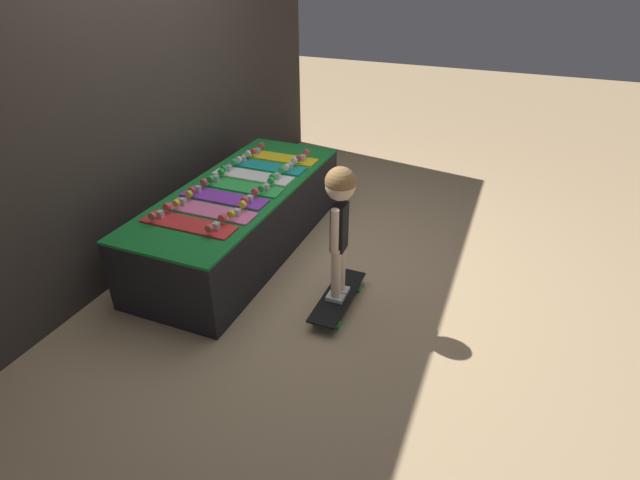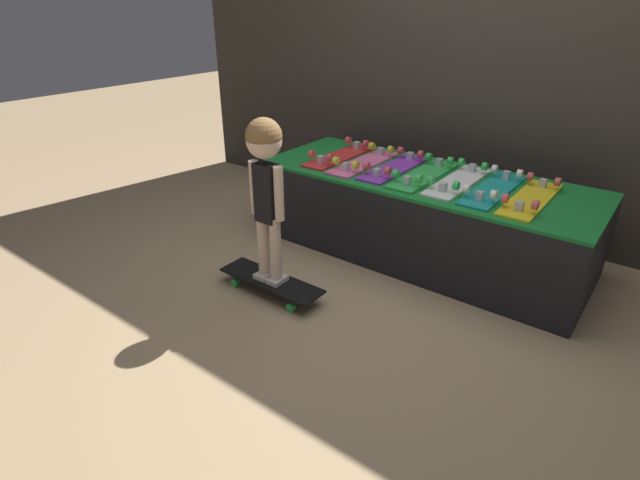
{
  "view_description": "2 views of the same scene",
  "coord_description": "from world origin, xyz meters",
  "views": [
    {
      "loc": [
        -3.1,
        -1.36,
        2.19
      ],
      "look_at": [
        -0.14,
        -0.16,
        0.31
      ],
      "focal_mm": 28.0,
      "sensor_mm": 36.0,
      "label": 1
    },
    {
      "loc": [
        1.32,
        -2.28,
        1.61
      ],
      "look_at": [
        -0.29,
        -0.15,
        0.29
      ],
      "focal_mm": 28.0,
      "sensor_mm": 36.0,
      "label": 2
    }
  ],
  "objects": [
    {
      "name": "ground_plane",
      "position": [
        0.0,
        0.0,
        0.0
      ],
      "size": [
        16.0,
        16.0,
        0.0
      ],
      "primitive_type": "plane",
      "color": "tan"
    },
    {
      "name": "back_wall",
      "position": [
        0.0,
        1.28,
        1.37
      ],
      "size": [
        5.21,
        0.1,
        2.73
      ],
      "color": "#332D28",
      "rests_on": "ground_plane"
    },
    {
      "name": "display_rack",
      "position": [
        0.0,
        0.59,
        0.28
      ],
      "size": [
        2.18,
        0.84,
        0.55
      ],
      "color": "black",
      "rests_on": "ground_plane"
    },
    {
      "name": "skateboard_red_on_rack",
      "position": [
        -0.68,
        0.6,
        0.57
      ],
      "size": [
        0.19,
        0.68,
        0.09
      ],
      "color": "red",
      "rests_on": "display_rack"
    },
    {
      "name": "skateboard_pink_on_rack",
      "position": [
        -0.45,
        0.57,
        0.57
      ],
      "size": [
        0.19,
        0.68,
        0.09
      ],
      "color": "pink",
      "rests_on": "display_rack"
    },
    {
      "name": "skateboard_purple_on_rack",
      "position": [
        -0.23,
        0.59,
        0.57
      ],
      "size": [
        0.19,
        0.68,
        0.09
      ],
      "color": "purple",
      "rests_on": "display_rack"
    },
    {
      "name": "skateboard_green_on_rack",
      "position": [
        -0.0,
        0.57,
        0.57
      ],
      "size": [
        0.19,
        0.68,
        0.09
      ],
      "color": "green",
      "rests_on": "display_rack"
    },
    {
      "name": "skateboard_white_on_rack",
      "position": [
        0.23,
        0.59,
        0.57
      ],
      "size": [
        0.19,
        0.68,
        0.09
      ],
      "color": "white",
      "rests_on": "display_rack"
    },
    {
      "name": "skateboard_teal_on_rack",
      "position": [
        0.45,
        0.58,
        0.57
      ],
      "size": [
        0.19,
        0.68,
        0.09
      ],
      "color": "teal",
      "rests_on": "display_rack"
    },
    {
      "name": "skateboard_yellow_on_rack",
      "position": [
        0.68,
        0.57,
        0.57
      ],
      "size": [
        0.19,
        0.68,
        0.09
      ],
      "color": "yellow",
      "rests_on": "display_rack"
    },
    {
      "name": "skateboard_on_floor",
      "position": [
        -0.45,
        -0.42,
        0.07
      ],
      "size": [
        0.68,
        0.2,
        0.09
      ],
      "color": "black",
      "rests_on": "ground_plane"
    },
    {
      "name": "child",
      "position": [
        -0.45,
        -0.42,
        0.76
      ],
      "size": [
        0.23,
        0.19,
        0.96
      ],
      "rotation": [
        0.0,
        0.0,
        0.01
      ],
      "color": "silver",
      "rests_on": "skateboard_on_floor"
    }
  ]
}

